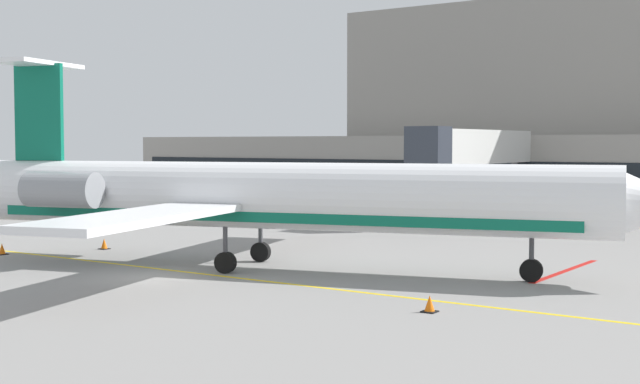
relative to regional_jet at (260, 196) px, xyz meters
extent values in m
cube|color=gray|center=(-1.87, -4.47, -3.19)|extent=(120.00, 120.00, 0.10)
cube|color=yellow|center=(-1.87, -2.71, -3.13)|extent=(108.00, 0.24, 0.01)
cube|color=red|center=(11.23, 6.74, -3.13)|extent=(0.30, 8.00, 0.01)
cube|color=gray|center=(-7.94, 41.23, -0.10)|extent=(72.89, 11.40, 6.07)
cube|color=gray|center=(-3.77, 44.08, 8.78)|extent=(35.41, 7.98, 11.68)
cube|color=black|center=(-7.94, 35.48, -0.19)|extent=(69.97, 0.12, 2.11)
cube|color=silver|center=(-2.13, 28.06, 2.05)|extent=(1.40, 14.95, 2.40)
cube|color=#2D333D|center=(-2.13, 19.69, 2.05)|extent=(2.40, 2.00, 2.64)
cylinder|color=#4C4C51|center=(-2.13, 34.03, -1.14)|extent=(0.44, 0.44, 3.99)
cylinder|color=#4C4C51|center=(-2.13, 21.39, -1.14)|extent=(0.44, 0.44, 3.99)
cylinder|color=white|center=(0.60, 0.17, 0.04)|extent=(28.38, 10.49, 2.89)
cube|color=#0C664C|center=(0.60, 0.17, -0.76)|extent=(25.54, 9.44, 0.52)
cube|color=white|center=(-3.72, 6.23, -0.40)|extent=(6.15, 11.59, 0.28)
cube|color=white|center=(0.04, -7.26, -0.40)|extent=(6.15, 11.59, 0.28)
cylinder|color=gray|center=(-8.84, -0.10, 0.25)|extent=(3.77, 2.46, 1.59)
cylinder|color=gray|center=(-7.62, -4.49, 0.25)|extent=(3.77, 2.46, 1.59)
cube|color=#0C664C|center=(-10.99, -3.07, 3.77)|extent=(2.57, 0.93, 4.57)
cube|color=white|center=(-10.99, -3.07, 6.05)|extent=(3.19, 5.00, 0.20)
cylinder|color=#3F3F44|center=(11.09, 3.10, -1.82)|extent=(0.20, 0.20, 1.28)
cylinder|color=black|center=(11.09, 3.10, -2.69)|extent=(0.96, 0.58, 0.90)
cylinder|color=#3F3F44|center=(-1.28, 1.59, -1.82)|extent=(0.20, 0.20, 1.28)
cylinder|color=black|center=(-1.28, 1.59, -2.69)|extent=(0.96, 0.58, 0.90)
cylinder|color=#3F3F44|center=(-0.27, -2.02, -1.82)|extent=(0.20, 0.20, 1.28)
cylinder|color=black|center=(-0.27, -2.02, -2.69)|extent=(0.96, 0.58, 0.90)
cube|color=silver|center=(1.57, 23.05, -2.54)|extent=(3.32, 2.47, 0.50)
cube|color=#B8B1A9|center=(0.80, 22.73, -1.72)|extent=(1.60, 1.65, 1.14)
cylinder|color=black|center=(0.88, 21.99, -2.79)|extent=(0.75, 0.53, 0.70)
cylinder|color=black|center=(0.33, 23.30, -2.79)|extent=(0.75, 0.53, 0.70)
cylinder|color=black|center=(2.82, 22.80, -2.79)|extent=(0.75, 0.53, 0.70)
cylinder|color=black|center=(2.27, 24.11, -2.79)|extent=(0.75, 0.53, 0.70)
cube|color=#1E4CB2|center=(-6.97, 19.42, -2.56)|extent=(3.29, 2.65, 0.46)
cube|color=#1A4197|center=(-6.21, 19.17, -1.86)|extent=(1.61, 1.94, 0.93)
cylinder|color=black|center=(-5.73, 19.98, -2.79)|extent=(0.75, 0.49, 0.70)
cylinder|color=black|center=(-6.32, 18.23, -2.79)|extent=(0.75, 0.49, 0.70)
cylinder|color=black|center=(-7.63, 20.61, -2.79)|extent=(0.75, 0.49, 0.70)
cylinder|color=black|center=(-8.21, 18.86, -2.79)|extent=(0.75, 0.49, 0.70)
cone|color=orange|center=(10.63, -4.59, -2.86)|extent=(0.36, 0.36, 0.55)
cube|color=black|center=(10.63, -4.59, -3.12)|extent=(0.47, 0.47, 0.04)
cone|color=orange|center=(-10.80, 0.65, -2.86)|extent=(0.36, 0.36, 0.55)
cube|color=black|center=(-10.80, 0.65, -3.12)|extent=(0.47, 0.47, 0.04)
cone|color=orange|center=(-13.24, -3.66, -2.86)|extent=(0.36, 0.36, 0.55)
cube|color=black|center=(-13.24, -3.66, -3.12)|extent=(0.47, 0.47, 0.04)
camera|label=1|loc=(23.39, -29.23, 2.31)|focal=48.43mm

